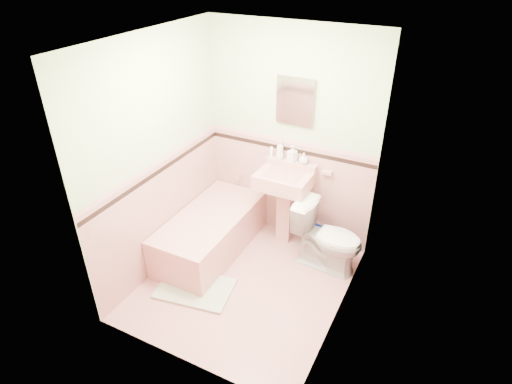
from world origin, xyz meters
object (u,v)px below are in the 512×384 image
at_px(bucket, 315,237).
at_px(soap_bottle_mid, 292,154).
at_px(bathtub, 211,234).
at_px(toilet, 328,237).
at_px(sink, 283,208).
at_px(soap_bottle_right, 304,159).
at_px(soap_bottle_left, 280,150).
at_px(shoe, 185,283).
at_px(medicine_cabinet, 295,101).

bearing_deg(bucket, soap_bottle_mid, 169.23).
bearing_deg(bathtub, toilet, 14.62).
height_order(sink, soap_bottle_right, soap_bottle_right).
relative_size(soap_bottle_left, soap_bottle_mid, 1.13).
bearing_deg(toilet, sink, 77.70).
bearing_deg(bucket, shoe, -125.99).
relative_size(sink, soap_bottle_mid, 4.85).
relative_size(soap_bottle_mid, soap_bottle_right, 1.49).
bearing_deg(toilet, soap_bottle_left, 68.95).
relative_size(soap_bottle_left, toilet, 0.29).
distance_m(soap_bottle_right, toilet, 0.91).
bearing_deg(bathtub, soap_bottle_left, 52.98).
bearing_deg(sink, soap_bottle_right, 51.13).
relative_size(soap_bottle_right, toilet, 0.17).
xyz_separation_m(soap_bottle_left, soap_bottle_mid, (0.15, 0.00, -0.01)).
xyz_separation_m(bucket, shoe, (-0.96, -1.32, -0.05)).
xyz_separation_m(soap_bottle_mid, soap_bottle_right, (0.14, 0.00, -0.03)).
bearing_deg(soap_bottle_mid, sink, -92.45).
bearing_deg(bucket, soap_bottle_right, 162.99).
xyz_separation_m(soap_bottle_left, bucket, (0.52, -0.07, -1.00)).
xyz_separation_m(soap_bottle_right, shoe, (-0.73, -1.39, -1.01)).
xyz_separation_m(bathtub, bucket, (1.05, 0.64, -0.12)).
xyz_separation_m(medicine_cabinet, soap_bottle_mid, (0.01, -0.03, -0.60)).
height_order(soap_bottle_mid, toilet, soap_bottle_mid).
bearing_deg(soap_bottle_right, toilet, -38.19).
distance_m(bathtub, medicine_cabinet, 1.78).
height_order(soap_bottle_left, shoe, soap_bottle_left).
height_order(soap_bottle_mid, soap_bottle_right, soap_bottle_mid).
bearing_deg(bucket, bathtub, -148.62).
height_order(bathtub, sink, sink).
bearing_deg(toilet, medicine_cabinet, 61.90).
relative_size(toilet, bucket, 3.52).
relative_size(bathtub, soap_bottle_mid, 7.75).
relative_size(bathtub, shoe, 10.59).
xyz_separation_m(soap_bottle_mid, toilet, (0.61, -0.37, -0.72)).
xyz_separation_m(bathtub, sink, (0.68, 0.53, 0.24)).
height_order(bathtub, soap_bottle_right, soap_bottle_right).
height_order(medicine_cabinet, shoe, medicine_cabinet).
relative_size(bathtub, toilet, 1.95).
distance_m(soap_bottle_mid, toilet, 1.01).
xyz_separation_m(medicine_cabinet, soap_bottle_left, (-0.14, -0.03, -0.59)).
height_order(bathtub, medicine_cabinet, medicine_cabinet).
distance_m(medicine_cabinet, toilet, 1.51).
relative_size(bathtub, medicine_cabinet, 3.17).
relative_size(soap_bottle_left, soap_bottle_right, 1.69).
xyz_separation_m(bathtub, soap_bottle_mid, (0.69, 0.71, 0.87)).
relative_size(sink, soap_bottle_left, 4.28).
xyz_separation_m(sink, shoe, (-0.59, -1.21, -0.41)).
bearing_deg(shoe, medicine_cabinet, 72.65).
distance_m(sink, soap_bottle_mid, 0.66).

